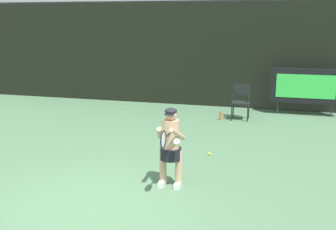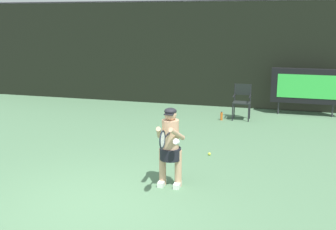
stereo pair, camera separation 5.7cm
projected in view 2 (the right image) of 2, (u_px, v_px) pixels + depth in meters
name	position (u px, v px, depth m)	size (l,w,h in m)	color
ground	(91.00, 211.00, 6.63)	(18.00, 22.00, 0.03)	#507654
backdrop_screen	(200.00, 54.00, 14.35)	(18.00, 0.12, 3.66)	black
scoreboard	(307.00, 86.00, 12.97)	(2.20, 0.21, 1.50)	black
umpire_chair	(242.00, 100.00, 12.53)	(0.52, 0.44, 1.08)	black
water_bottle	(222.00, 116.00, 12.53)	(0.07, 0.07, 0.27)	orange
tennis_player	(170.00, 144.00, 7.46)	(0.53, 0.61, 1.48)	white
tennis_racket	(163.00, 139.00, 6.86)	(0.03, 0.60, 0.31)	black
tennis_ball_loose	(173.00, 118.00, 12.73)	(0.07, 0.07, 0.07)	#CCDB3D
tennis_ball_spare	(209.00, 154.00, 9.32)	(0.07, 0.07, 0.07)	#CCDB3D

